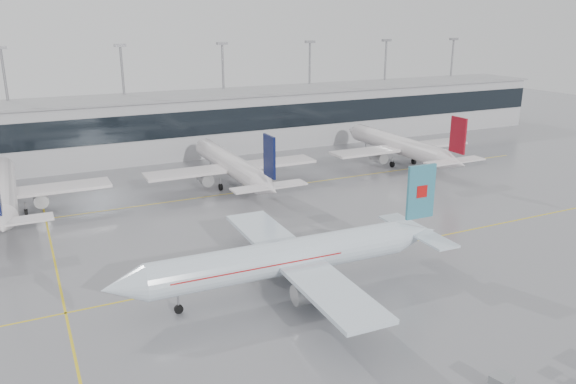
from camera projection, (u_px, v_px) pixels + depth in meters
name	position (u px, v px, depth m)	size (l,w,h in m)	color
ground	(332.00, 258.00, 67.27)	(320.00, 320.00, 0.00)	gray
taxi_line_main	(332.00, 258.00, 67.26)	(120.00, 0.25, 0.01)	yellow
taxi_line_north	(241.00, 192.00, 93.05)	(120.00, 0.25, 0.01)	yellow
taxi_line_cross	(54.00, 257.00, 67.63)	(0.25, 60.00, 0.01)	yellow
terminal	(185.00, 125.00, 118.78)	(180.00, 15.00, 12.00)	#A7A7AB
terminal_glass	(195.00, 124.00, 111.85)	(180.00, 0.20, 5.00)	black
terminal_roof	(183.00, 95.00, 116.95)	(182.00, 16.00, 0.40)	gray
light_masts	(175.00, 87.00, 121.77)	(156.40, 1.00, 22.60)	gray
air_canada_jet	(293.00, 256.00, 58.40)	(37.63, 30.40, 11.97)	silver
parked_jet_b	(3.00, 192.00, 80.51)	(29.64, 36.96, 11.72)	silver
parked_jet_c	(232.00, 165.00, 95.12)	(29.64, 36.96, 11.72)	silver
parked_jet_d	(400.00, 146.00, 109.73)	(29.64, 36.96, 11.72)	silver
gse_unit	(501.00, 384.00, 42.83)	(1.51, 1.41, 1.51)	gray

